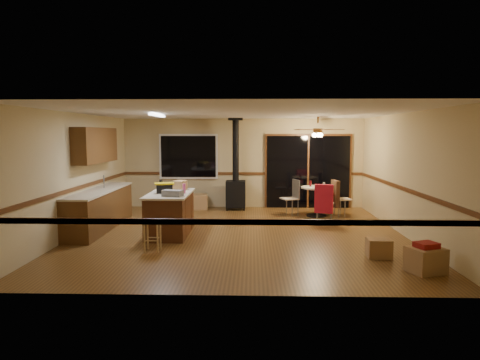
{
  "coord_description": "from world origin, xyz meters",
  "views": [
    {
      "loc": [
        0.26,
        -9.03,
        2.15
      ],
      "look_at": [
        0.0,
        0.3,
        1.15
      ],
      "focal_mm": 32.0,
      "sensor_mm": 36.0,
      "label": 1
    }
  ],
  "objects_px": {
    "bar_stool": "(152,235)",
    "chair_near": "(324,199)",
    "box_corner_b": "(379,248)",
    "wood_stove": "(236,184)",
    "toolbox_black": "(164,189)",
    "blue_bucket": "(171,235)",
    "toolbox_grey": "(173,193)",
    "box_under_window": "(198,202)",
    "chair_right": "(336,194)",
    "chair_left": "(293,193)",
    "kitchen_island": "(170,213)",
    "box_corner_a": "(426,260)",
    "dining_table": "(317,196)"
  },
  "relations": [
    {
      "from": "box_corner_b",
      "to": "wood_stove",
      "type": "bearing_deg",
      "value": 119.97
    },
    {
      "from": "box_under_window",
      "to": "box_corner_a",
      "type": "height_order",
      "value": "box_under_window"
    },
    {
      "from": "toolbox_black",
      "to": "blue_bucket",
      "type": "relative_size",
      "value": 1.08
    },
    {
      "from": "kitchen_island",
      "to": "dining_table",
      "type": "height_order",
      "value": "kitchen_island"
    },
    {
      "from": "wood_stove",
      "to": "box_corner_b",
      "type": "xyz_separation_m",
      "value": [
        2.7,
        -4.68,
        -0.57
      ]
    },
    {
      "from": "blue_bucket",
      "to": "box_under_window",
      "type": "distance_m",
      "value": 3.71
    },
    {
      "from": "chair_near",
      "to": "chair_right",
      "type": "relative_size",
      "value": 1.0
    },
    {
      "from": "box_under_window",
      "to": "toolbox_grey",
      "type": "bearing_deg",
      "value": -90.78
    },
    {
      "from": "chair_near",
      "to": "dining_table",
      "type": "bearing_deg",
      "value": 93.09
    },
    {
      "from": "toolbox_grey",
      "to": "dining_table",
      "type": "height_order",
      "value": "toolbox_grey"
    },
    {
      "from": "toolbox_black",
      "to": "box_corner_b",
      "type": "relative_size",
      "value": 0.83
    },
    {
      "from": "blue_bucket",
      "to": "bar_stool",
      "type": "bearing_deg",
      "value": -104.78
    },
    {
      "from": "kitchen_island",
      "to": "toolbox_black",
      "type": "height_order",
      "value": "toolbox_black"
    },
    {
      "from": "blue_bucket",
      "to": "dining_table",
      "type": "height_order",
      "value": "dining_table"
    },
    {
      "from": "toolbox_black",
      "to": "box_corner_b",
      "type": "height_order",
      "value": "toolbox_black"
    },
    {
      "from": "bar_stool",
      "to": "chair_near",
      "type": "height_order",
      "value": "chair_near"
    },
    {
      "from": "box_corner_a",
      "to": "box_corner_b",
      "type": "bearing_deg",
      "value": 121.01
    },
    {
      "from": "toolbox_grey",
      "to": "box_under_window",
      "type": "height_order",
      "value": "toolbox_grey"
    },
    {
      "from": "bar_stool",
      "to": "chair_near",
      "type": "xyz_separation_m",
      "value": [
        3.58,
        2.59,
        0.31
      ]
    },
    {
      "from": "wood_stove",
      "to": "box_corner_a",
      "type": "distance_m",
      "value": 6.37
    },
    {
      "from": "toolbox_black",
      "to": "toolbox_grey",
      "type": "bearing_deg",
      "value": -60.27
    },
    {
      "from": "chair_left",
      "to": "kitchen_island",
      "type": "bearing_deg",
      "value": -141.68
    },
    {
      "from": "bar_stool",
      "to": "box_corner_b",
      "type": "height_order",
      "value": "bar_stool"
    },
    {
      "from": "blue_bucket",
      "to": "box_corner_a",
      "type": "xyz_separation_m",
      "value": [
        4.36,
        -1.83,
        0.07
      ]
    },
    {
      "from": "wood_stove",
      "to": "box_corner_a",
      "type": "relative_size",
      "value": 4.89
    },
    {
      "from": "toolbox_grey",
      "to": "chair_near",
      "type": "distance_m",
      "value": 3.79
    },
    {
      "from": "bar_stool",
      "to": "chair_near",
      "type": "distance_m",
      "value": 4.43
    },
    {
      "from": "chair_left",
      "to": "box_corner_a",
      "type": "height_order",
      "value": "chair_left"
    },
    {
      "from": "kitchen_island",
      "to": "box_under_window",
      "type": "bearing_deg",
      "value": 86.2
    },
    {
      "from": "bar_stool",
      "to": "chair_left",
      "type": "xyz_separation_m",
      "value": [
        2.93,
        3.6,
        0.3
      ]
    },
    {
      "from": "toolbox_black",
      "to": "box_corner_a",
      "type": "bearing_deg",
      "value": -27.64
    },
    {
      "from": "chair_right",
      "to": "chair_near",
      "type": "bearing_deg",
      "value": -117.65
    },
    {
      "from": "box_corner_a",
      "to": "toolbox_black",
      "type": "bearing_deg",
      "value": 152.36
    },
    {
      "from": "chair_near",
      "to": "toolbox_black",
      "type": "bearing_deg",
      "value": -160.44
    },
    {
      "from": "wood_stove",
      "to": "chair_near",
      "type": "xyz_separation_m",
      "value": [
        2.21,
        -1.8,
        -0.13
      ]
    },
    {
      "from": "chair_left",
      "to": "chair_near",
      "type": "distance_m",
      "value": 1.2
    },
    {
      "from": "wood_stove",
      "to": "chair_left",
      "type": "relative_size",
      "value": 4.84
    },
    {
      "from": "wood_stove",
      "to": "box_under_window",
      "type": "relative_size",
      "value": 4.68
    },
    {
      "from": "dining_table",
      "to": "box_under_window",
      "type": "distance_m",
      "value": 3.41
    },
    {
      "from": "blue_bucket",
      "to": "box_corner_b",
      "type": "bearing_deg",
      "value": -14.77
    },
    {
      "from": "toolbox_grey",
      "to": "blue_bucket",
      "type": "distance_m",
      "value": 0.84
    },
    {
      "from": "bar_stool",
      "to": "chair_near",
      "type": "bearing_deg",
      "value": 35.83
    },
    {
      "from": "chair_left",
      "to": "box_corner_a",
      "type": "bearing_deg",
      "value": -70.9
    },
    {
      "from": "bar_stool",
      "to": "box_corner_b",
      "type": "distance_m",
      "value": 4.08
    },
    {
      "from": "box_under_window",
      "to": "chair_near",
      "type": "bearing_deg",
      "value": -29.31
    },
    {
      "from": "box_corner_b",
      "to": "blue_bucket",
      "type": "bearing_deg",
      "value": 165.23
    },
    {
      "from": "toolbox_grey",
      "to": "chair_near",
      "type": "height_order",
      "value": "toolbox_grey"
    },
    {
      "from": "chair_right",
      "to": "dining_table",
      "type": "bearing_deg",
      "value": -177.24
    },
    {
      "from": "toolbox_grey",
      "to": "box_under_window",
      "type": "xyz_separation_m",
      "value": [
        0.05,
        3.59,
        -0.75
      ]
    },
    {
      "from": "blue_bucket",
      "to": "box_under_window",
      "type": "height_order",
      "value": "box_under_window"
    }
  ]
}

